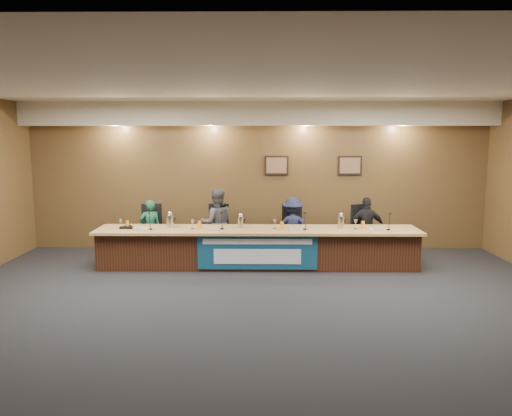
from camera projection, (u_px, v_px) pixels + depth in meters
The scene contains 40 objects.
floor at pixel (256, 310), 7.23m from camera, with size 10.00×10.00×0.00m, color black.
ceiling at pixel (256, 84), 6.76m from camera, with size 10.00×8.00×0.04m, color silver.
wall_back at pixel (258, 177), 10.95m from camera, with size 10.00×0.04×3.20m, color brown.
soffit at pixel (258, 114), 10.51m from camera, with size 10.00×0.50×0.50m, color beige.
dais_body at pixel (258, 249), 9.55m from camera, with size 6.00×0.80×0.70m, color #3B1D0F.
dais_top at pixel (258, 230), 9.45m from camera, with size 6.10×0.95×0.05m, color #B1874E.
banner at pixel (257, 252), 9.14m from camera, with size 2.20×0.02×0.65m, color navy.
banner_text_upper at pixel (257, 242), 9.10m from camera, with size 2.00×0.01×0.10m, color silver.
banner_text_lower at pixel (257, 257), 9.14m from camera, with size 1.60×0.01×0.28m, color silver.
wall_photo_left at pixel (277, 165), 10.88m from camera, with size 0.52×0.04×0.42m, color black.
wall_photo_right at pixel (350, 165), 10.86m from camera, with size 0.52×0.04×0.42m, color black.
panelist_a at pixel (150, 229), 10.26m from camera, with size 0.44×0.29×1.20m, color #145031.
panelist_b at pixel (217, 223), 10.22m from camera, with size 0.69×0.54×1.43m, color #47484C.
panelist_c at pixel (293, 228), 10.22m from camera, with size 0.81×0.47×1.25m, color #171B38.
panelist_d at pixel (367, 228), 10.20m from camera, with size 0.74×0.31×1.26m, color black.
office_chair_a at pixel (151, 233), 10.37m from camera, with size 0.48×0.48×0.08m, color black.
office_chair_b at pixel (217, 233), 10.36m from camera, with size 0.48×0.48×0.08m, color black.
office_chair_c at pixel (293, 234), 10.34m from camera, with size 0.48×0.48×0.08m, color black.
office_chair_d at pixel (365, 234), 10.32m from camera, with size 0.48×0.48×0.08m, color black.
nameplate_a at pixel (139, 229), 9.19m from camera, with size 0.24×0.06×0.09m, color white.
microphone_a at pixel (151, 229), 9.35m from camera, with size 0.07×0.07×0.02m, color black.
juice_glass_a at pixel (127, 225), 9.44m from camera, with size 0.06×0.06×0.15m, color orange.
water_glass_a at pixel (121, 224), 9.44m from camera, with size 0.08×0.08×0.18m, color silver.
nameplate_b at pixel (211, 229), 9.21m from camera, with size 0.24×0.06×0.09m, color white.
microphone_b at pixel (222, 229), 9.39m from camera, with size 0.07×0.07×0.02m, color black.
juice_glass_b at pixel (200, 225), 9.43m from camera, with size 0.06×0.06×0.15m, color orange.
water_glass_b at pixel (193, 224), 9.40m from camera, with size 0.08×0.08×0.18m, color silver.
nameplate_c at pixel (297, 228), 9.22m from camera, with size 0.24×0.06×0.09m, color white.
microphone_c at pixel (305, 229), 9.34m from camera, with size 0.07×0.07×0.02m, color black.
juice_glass_c at pixel (282, 226), 9.34m from camera, with size 0.06×0.06×0.15m, color orange.
water_glass_c at pixel (275, 224), 9.42m from camera, with size 0.08×0.08×0.18m, color silver.
nameplate_d at pixel (379, 229), 9.15m from camera, with size 0.24×0.06×0.09m, color white.
microphone_d at pixel (388, 230), 9.29m from camera, with size 0.07×0.07×0.02m, color black.
juice_glass_d at pixel (363, 225), 9.39m from camera, with size 0.06×0.06×0.15m, color orange.
water_glass_d at pixel (356, 224), 9.39m from camera, with size 0.08×0.08×0.18m, color silver.
carafe_left at pixel (170, 221), 9.50m from camera, with size 0.13×0.13×0.25m, color silver.
carafe_mid at pixel (241, 222), 9.52m from camera, with size 0.11×0.11×0.22m, color silver.
carafe_right at pixel (341, 222), 9.46m from camera, with size 0.12×0.12×0.24m, color silver.
speakerphone at pixel (128, 227), 9.46m from camera, with size 0.32×0.32×0.05m, color black.
paper_stack at pixel (378, 230), 9.34m from camera, with size 0.22×0.30×0.01m, color white.
Camera 1 is at (0.08, -6.94, 2.51)m, focal length 35.00 mm.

